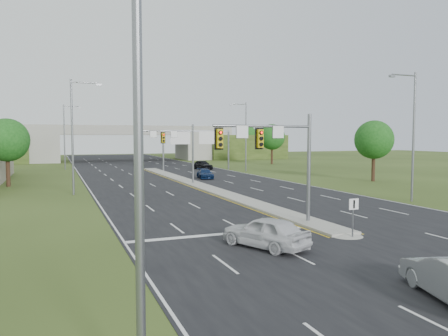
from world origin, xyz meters
TOP-DOWN VIEW (x-y plane):
  - ground at (0.00, 0.00)m, footprint 240.00×240.00m
  - road at (0.00, 35.00)m, footprint 24.00×160.00m
  - median at (0.00, 23.00)m, footprint 2.00×54.00m
  - median_nose at (0.00, -4.00)m, footprint 2.00×2.00m
  - lane_markings at (-0.60, 28.91)m, footprint 23.72×160.00m
  - signal_mast_near at (-2.26, -0.07)m, footprint 6.62×0.60m
  - signal_mast_far at (-2.26, 24.93)m, footprint 6.62×0.60m
  - keep_right_sign at (0.00, -4.53)m, footprint 0.60×0.13m
  - sign_gantry at (6.68, 44.92)m, footprint 11.58×0.44m
  - overpass at (0.00, 80.00)m, footprint 80.00×14.00m
  - lightpole_l_near at (-13.30, -15.00)m, footprint 2.85×0.25m
  - lightpole_l_mid at (-13.30, 20.00)m, footprint 2.85×0.25m
  - lightpole_l_far at (-13.30, 55.00)m, footprint 2.85×0.25m
  - lightpole_r_near at (13.30, 5.00)m, footprint 2.85×0.25m
  - lightpole_r_far at (13.30, 40.00)m, footprint 2.85×0.25m
  - tree_l_near at (-20.00, 30.00)m, footprint 4.80×4.80m
  - tree_r_near at (22.00, 20.00)m, footprint 4.80×4.80m
  - tree_r_mid at (26.00, 55.00)m, footprint 5.20×5.20m
  - tree_back_b at (-24.00, 94.00)m, footprint 5.60×5.60m
  - tree_back_c at (24.00, 94.00)m, footprint 5.60×5.60m
  - tree_back_d at (38.00, 94.00)m, footprint 6.00×6.00m
  - car_white at (-5.38, -4.60)m, footprint 3.65×5.03m
  - car_far_b at (3.48, 30.86)m, footprint 2.34×4.52m
  - car_far_c at (8.36, 46.52)m, footprint 2.72×4.86m

SIDE VIEW (x-z plane):
  - ground at x=0.00m, z-range 0.00..0.00m
  - road at x=0.00m, z-range 0.00..0.02m
  - lane_markings at x=-0.60m, z-range 0.02..0.03m
  - median at x=0.00m, z-range 0.02..0.18m
  - median_nose at x=0.00m, z-range 0.02..0.18m
  - car_far_b at x=3.48m, z-range 0.02..1.27m
  - car_far_c at x=8.36m, z-range 0.02..1.58m
  - car_white at x=-5.38m, z-range 0.02..1.61m
  - keep_right_sign at x=0.00m, z-range 0.42..2.62m
  - overpass at x=0.00m, z-range -0.50..7.60m
  - signal_mast_near at x=-2.26m, z-range 1.23..8.23m
  - signal_mast_far at x=-2.26m, z-range 1.23..8.23m
  - tree_l_near at x=-20.00m, z-range 1.38..8.98m
  - tree_r_near at x=22.00m, z-range 1.38..8.98m
  - sign_gantry at x=6.68m, z-range 1.90..8.58m
  - tree_r_mid at x=26.00m, z-range 1.44..9.57m
  - tree_back_b at x=-24.00m, z-range 1.35..9.67m
  - tree_back_c at x=24.00m, z-range 1.35..9.67m
  - tree_back_d at x=38.00m, z-range 1.41..10.26m
  - lightpole_l_near at x=-13.30m, z-range 0.60..11.60m
  - lightpole_l_mid at x=-13.30m, z-range 0.60..11.60m
  - lightpole_l_far at x=-13.30m, z-range 0.60..11.60m
  - lightpole_r_near at x=13.30m, z-range 0.60..11.60m
  - lightpole_r_far at x=13.30m, z-range 0.60..11.60m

